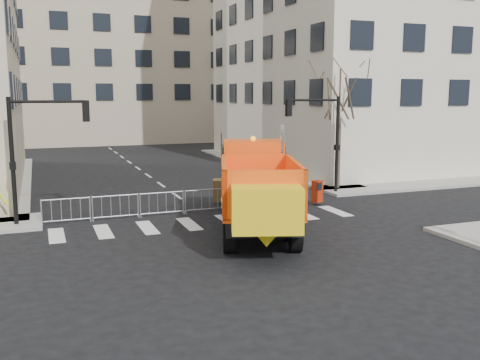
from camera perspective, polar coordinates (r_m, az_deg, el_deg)
name	(u,v)px	position (r m, az deg, el deg)	size (l,w,h in m)	color
ground	(263,257)	(18.42, 2.52, -8.22)	(120.00, 120.00, 0.00)	black
sidewalk_back	(195,207)	(26.17, -4.87, -2.87)	(64.00, 5.00, 0.15)	gray
building_far	(93,40)	(68.81, -15.37, 14.18)	(30.00, 18.00, 24.00)	#B7A78C
traffic_light_left	(13,163)	(23.82, -23.10, 1.65)	(0.18, 0.18, 5.40)	black
traffic_light_right	(337,146)	(30.09, 10.30, 3.63)	(0.18, 0.18, 5.40)	black
crowd_barriers	(184,202)	(25.03, -5.97, -2.33)	(12.60, 0.60, 1.10)	#9EA0A5
street_tree	(339,125)	(31.22, 10.51, 5.75)	(3.00, 3.00, 7.50)	#382B21
plow_truck	(257,187)	(21.13, 1.81, -0.72)	(6.20, 11.27, 4.24)	black
cop_a	(236,191)	(25.09, -0.44, -1.22)	(0.73, 0.48, 1.99)	black
cop_b	(253,191)	(25.39, 1.35, -1.16)	(0.94, 0.73, 1.94)	black
cop_c	(243,194)	(25.24, 0.35, -1.51)	(0.99, 0.41, 1.68)	black
newspaper_box	(317,191)	(27.03, 8.24, -1.20)	(0.45, 0.40, 1.10)	maroon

